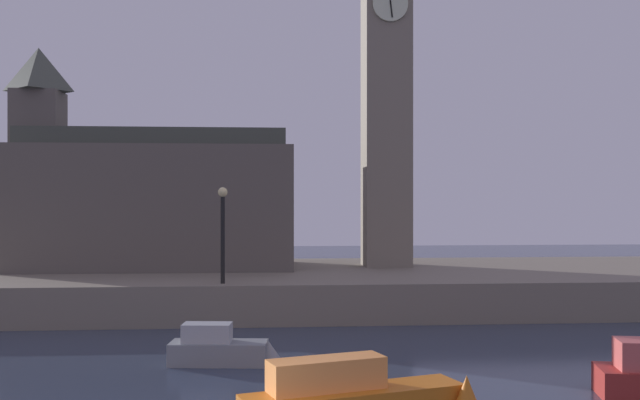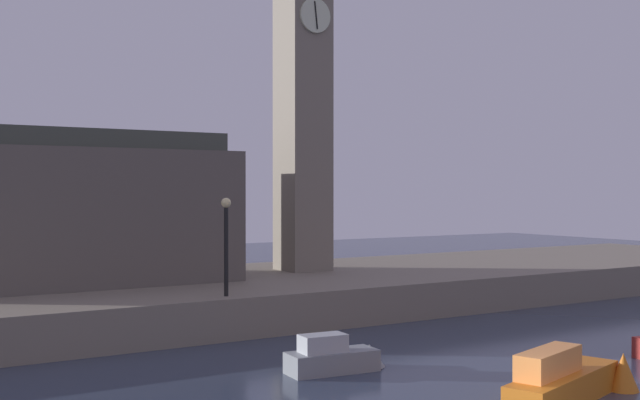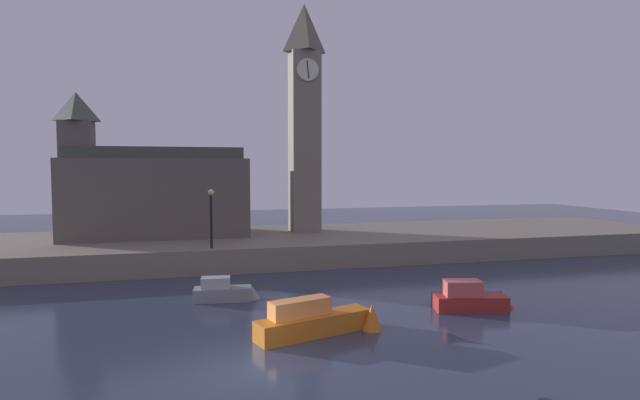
% 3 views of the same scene
% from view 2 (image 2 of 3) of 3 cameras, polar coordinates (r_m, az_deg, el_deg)
% --- Properties ---
extents(far_embankment, '(70.00, 12.00, 1.50)m').
position_cam_2_polar(far_embankment, '(34.26, -9.48, -6.97)').
color(far_embankment, slate).
rests_on(far_embankment, ground).
extents(clock_tower, '(2.33, 2.37, 16.97)m').
position_cam_2_polar(clock_tower, '(38.55, -1.23, 8.10)').
color(clock_tower, slate).
rests_on(clock_tower, far_embankment).
extents(parliament_hall, '(12.49, 5.43, 9.93)m').
position_cam_2_polar(parliament_hall, '(33.91, -17.57, -0.41)').
color(parliament_hall, '#5B544C').
rests_on(parliament_hall, far_embankment).
extents(streetlamp, '(0.36, 0.36, 3.55)m').
position_cam_2_polar(streetlamp, '(29.02, -6.70, -2.43)').
color(streetlamp, black).
rests_on(streetlamp, far_embankment).
extents(boat_cruiser_grey, '(3.25, 1.31, 1.14)m').
position_cam_2_polar(boat_cruiser_grey, '(23.95, 1.32, -11.11)').
color(boat_cruiser_grey, gray).
rests_on(boat_cruiser_grey, ground).
extents(boat_patrol_orange, '(5.27, 2.36, 1.56)m').
position_cam_2_polar(boat_patrol_orange, '(21.62, 17.49, -12.17)').
color(boat_patrol_orange, orange).
rests_on(boat_patrol_orange, ground).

